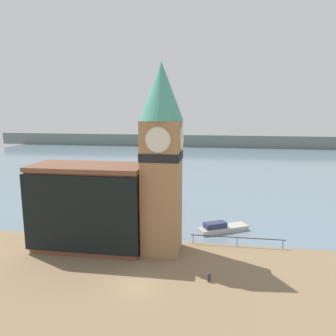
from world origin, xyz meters
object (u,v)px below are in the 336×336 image
mooring_bollard_near (209,277)px  boat_near (221,228)px  clock_tower (162,155)px  pier_building (89,207)px

mooring_bollard_near → boat_near: bearing=84.8°
clock_tower → pier_building: 10.38m
clock_tower → mooring_bollard_near: 13.27m
clock_tower → mooring_bollard_near: clock_tower is taller
clock_tower → mooring_bollard_near: size_ratio=24.47×
pier_building → mooring_bollard_near: bearing=-22.3°
boat_near → mooring_bollard_near: (-1.17, -12.94, -0.03)m
pier_building → mooring_bollard_near: size_ratio=15.09×
clock_tower → boat_near: bearing=46.3°
mooring_bollard_near → clock_tower: bearing=132.5°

